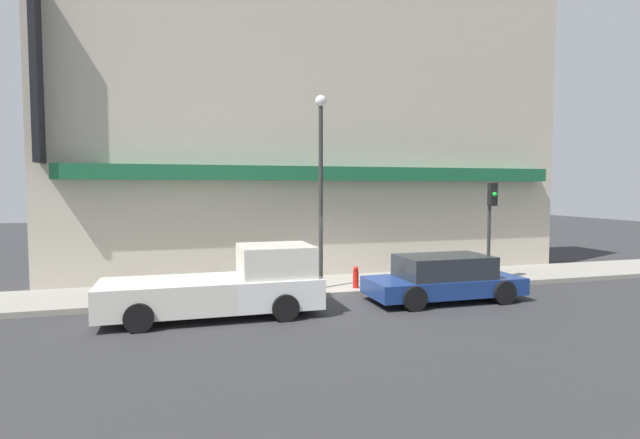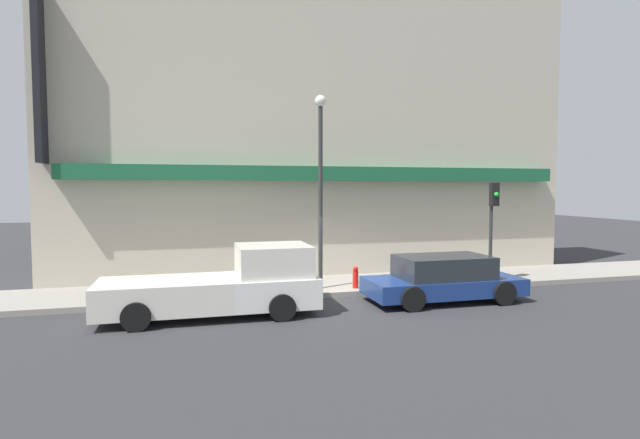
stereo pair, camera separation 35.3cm
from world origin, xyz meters
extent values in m
plane|color=#2D2D30|center=(0.00, 0.00, 0.00)|extent=(80.00, 80.00, 0.00)
cube|color=gray|center=(0.00, 1.52, 0.08)|extent=(36.00, 3.04, 0.17)
cube|color=#BCB29E|center=(0.00, 4.54, 6.00)|extent=(19.80, 3.00, 12.00)
cube|color=#195B38|center=(0.00, 2.74, 3.93)|extent=(18.22, 0.60, 0.50)
cube|color=black|center=(-9.40, 2.64, 7.02)|extent=(0.20, 0.80, 5.69)
cube|color=white|center=(-2.81, -1.25, 0.62)|extent=(2.28, 1.97, 0.79)
cube|color=silver|center=(-2.81, -1.25, 1.44)|extent=(1.94, 1.82, 0.83)
cube|color=silver|center=(-5.66, -1.25, 0.62)|extent=(3.42, 1.97, 0.79)
cylinder|color=black|center=(-2.76, -0.27, 0.35)|extent=(0.70, 0.22, 0.70)
cylinder|color=black|center=(-2.76, -2.24, 0.35)|extent=(0.70, 0.22, 0.70)
cylinder|color=black|center=(-6.29, -0.27, 0.35)|extent=(0.70, 0.22, 0.70)
cylinder|color=black|center=(-6.29, -2.24, 0.35)|extent=(0.70, 0.22, 0.70)
cube|color=navy|center=(2.35, -1.25, 0.46)|extent=(4.67, 1.90, 0.50)
cube|color=#23282D|center=(2.35, -1.25, 1.04)|extent=(2.71, 1.71, 0.66)
cylinder|color=black|center=(3.79, -0.30, 0.35)|extent=(0.70, 0.22, 0.70)
cylinder|color=black|center=(3.79, -2.20, 0.35)|extent=(0.70, 0.22, 0.70)
cylinder|color=black|center=(0.90, -0.30, 0.35)|extent=(0.70, 0.22, 0.70)
cylinder|color=black|center=(0.90, -2.20, 0.35)|extent=(0.70, 0.22, 0.70)
cylinder|color=red|center=(0.17, 0.49, 0.44)|extent=(0.18, 0.18, 0.55)
sphere|color=red|center=(0.17, 0.49, 0.79)|extent=(0.18, 0.18, 0.18)
cylinder|color=#2D2D2D|center=(-0.93, 0.78, 3.07)|extent=(0.14, 0.14, 5.81)
sphere|color=silver|center=(-0.93, 0.78, 6.16)|extent=(0.36, 0.36, 0.36)
cylinder|color=#2D2D2D|center=(5.15, 0.53, 1.88)|extent=(0.12, 0.12, 3.42)
cube|color=black|center=(5.15, 0.37, 3.18)|extent=(0.28, 0.20, 0.80)
sphere|color=green|center=(5.15, 0.25, 3.18)|extent=(0.16, 0.16, 0.16)
camera|label=1|loc=(-5.41, -14.55, 3.41)|focal=28.00mm
camera|label=2|loc=(-5.07, -14.64, 3.41)|focal=28.00mm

